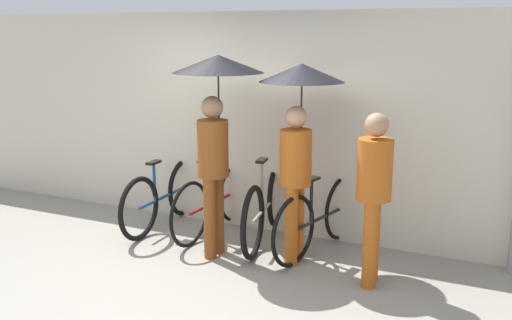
{
  "coord_description": "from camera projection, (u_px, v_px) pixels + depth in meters",
  "views": [
    {
      "loc": [
        2.8,
        -4.15,
        2.33
      ],
      "look_at": [
        0.35,
        1.15,
        1.0
      ],
      "focal_mm": 40.0,
      "sensor_mm": 36.0,
      "label": 1
    }
  ],
  "objects": [
    {
      "name": "parked_bicycle_2",
      "position": [
        266.0,
        206.0,
        6.4
      ],
      "size": [
        0.49,
        1.83,
        1.02
      ],
      "rotation": [
        0.0,
        0.0,
        1.74
      ],
      "color": "black",
      "rests_on": "ground"
    },
    {
      "name": "ground_plane",
      "position": [
        171.0,
        285.0,
        5.34
      ],
      "size": [
        30.0,
        30.0,
        0.0
      ],
      "primitive_type": "plane",
      "color": "gray"
    },
    {
      "name": "pedestrian_center",
      "position": [
        299.0,
        116.0,
        5.62
      ],
      "size": [
        0.85,
        0.85,
        2.02
      ],
      "rotation": [
        0.0,
        0.0,
        0.01
      ],
      "color": "#B25619",
      "rests_on": "ground"
    },
    {
      "name": "back_wall",
      "position": [
        254.0,
        123.0,
        6.68
      ],
      "size": [
        10.66,
        0.12,
        2.54
      ],
      "color": "beige",
      "rests_on": "ground"
    },
    {
      "name": "parked_bicycle_0",
      "position": [
        163.0,
        196.0,
        6.86
      ],
      "size": [
        0.44,
        1.72,
        1.02
      ],
      "rotation": [
        0.0,
        0.0,
        1.58
      ],
      "color": "black",
      "rests_on": "ground"
    },
    {
      "name": "pedestrian_leading",
      "position": [
        216.0,
        103.0,
        5.78
      ],
      "size": [
        0.94,
        0.94,
        2.09
      ],
      "rotation": [
        0.0,
        0.0,
        0.01
      ],
      "color": "brown",
      "rests_on": "ground"
    },
    {
      "name": "parked_bicycle_3",
      "position": [
        320.0,
        217.0,
        6.08
      ],
      "size": [
        0.54,
        1.69,
        1.01
      ],
      "rotation": [
        0.0,
        0.0,
        1.34
      ],
      "color": "black",
      "rests_on": "ground"
    },
    {
      "name": "pedestrian_trailing",
      "position": [
        374.0,
        187.0,
        5.17
      ],
      "size": [
        0.32,
        0.32,
        1.62
      ],
      "rotation": [
        0.0,
        0.0,
        0.1
      ],
      "color": "#B25619",
      "rests_on": "ground"
    },
    {
      "name": "parked_bicycle_1",
      "position": [
        214.0,
        201.0,
        6.66
      ],
      "size": [
        0.44,
        1.72,
        1.0
      ],
      "rotation": [
        0.0,
        0.0,
        1.52
      ],
      "color": "black",
      "rests_on": "ground"
    }
  ]
}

